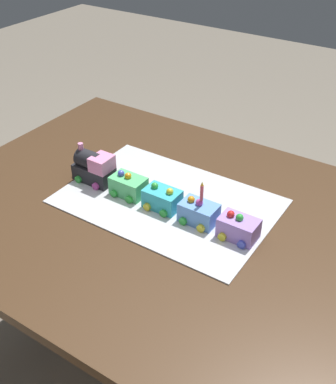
{
  "coord_description": "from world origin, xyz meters",
  "views": [
    {
      "loc": [
        0.58,
        -0.9,
        1.55
      ],
      "look_at": [
        -0.04,
        0.04,
        0.77
      ],
      "focal_mm": 44.98,
      "sensor_mm": 36.0,
      "label": 1
    }
  ],
  "objects": [
    {
      "name": "cake_locomotive",
      "position": [
        -0.28,
        0.01,
        0.79
      ],
      "size": [
        0.14,
        0.08,
        0.12
      ],
      "color": "#232328",
      "rests_on": "cake_board"
    },
    {
      "name": "birthday_candle",
      "position": [
        0.09,
        0.01,
        0.84
      ],
      "size": [
        0.01,
        0.01,
        0.06
      ],
      "color": "#F24C59",
      "rests_on": "cake_car_tanker_sky_blue"
    },
    {
      "name": "cake_car_caboose_lavender",
      "position": [
        0.2,
        0.01,
        0.77
      ],
      "size": [
        0.1,
        0.08,
        0.07
      ],
      "color": "#AD84E0",
      "rests_on": "cake_board"
    },
    {
      "name": "ground_plane",
      "position": [
        0.0,
        0.0,
        0.0
      ],
      "size": [
        8.0,
        8.0,
        0.0
      ],
      "primitive_type": "plane",
      "color": "gray"
    },
    {
      "name": "cake_car_hopper_mint_green",
      "position": [
        -0.16,
        0.01,
        0.77
      ],
      "size": [
        0.1,
        0.08,
        0.07
      ],
      "color": "#59CC7A",
      "rests_on": "cake_board"
    },
    {
      "name": "cake_car_tanker_sky_blue",
      "position": [
        0.08,
        0.01,
        0.77
      ],
      "size": [
        0.1,
        0.08,
        0.07
      ],
      "color": "#669EEA",
      "rests_on": "cake_board"
    },
    {
      "name": "cake_board",
      "position": [
        -0.04,
        0.04,
        0.74
      ],
      "size": [
        0.6,
        0.4,
        0.0
      ],
      "primitive_type": "cube",
      "color": "silver",
      "rests_on": "dining_table"
    },
    {
      "name": "cake_car_gondola_turquoise",
      "position": [
        -0.04,
        0.01,
        0.77
      ],
      "size": [
        0.1,
        0.08,
        0.07
      ],
      "color": "#38B7C6",
      "rests_on": "cake_board"
    },
    {
      "name": "dining_table",
      "position": [
        0.0,
        0.0,
        0.63
      ],
      "size": [
        1.4,
        1.0,
        0.74
      ],
      "color": "#4C331E",
      "rests_on": "ground"
    }
  ]
}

